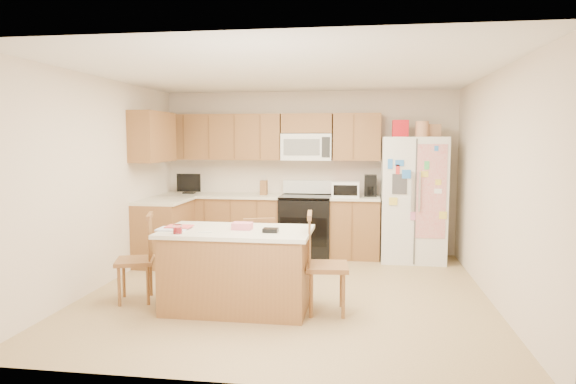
% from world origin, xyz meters
% --- Properties ---
extents(ground, '(4.50, 4.50, 0.00)m').
position_xyz_m(ground, '(0.00, 0.00, 0.00)').
color(ground, '#987C51').
rests_on(ground, ground).
extents(room_shell, '(4.60, 4.60, 2.52)m').
position_xyz_m(room_shell, '(0.00, 0.00, 1.44)').
color(room_shell, beige).
rests_on(room_shell, ground).
extents(cabinetry, '(3.36, 1.56, 2.15)m').
position_xyz_m(cabinetry, '(-0.98, 1.79, 0.91)').
color(cabinetry, olive).
rests_on(cabinetry, ground).
extents(stove, '(0.76, 0.65, 1.13)m').
position_xyz_m(stove, '(0.00, 1.94, 0.47)').
color(stove, black).
rests_on(stove, ground).
extents(refrigerator, '(0.90, 0.79, 2.04)m').
position_xyz_m(refrigerator, '(1.57, 1.87, 0.92)').
color(refrigerator, white).
rests_on(refrigerator, ground).
extents(island, '(1.57, 0.90, 0.93)m').
position_xyz_m(island, '(-0.43, -0.63, 0.42)').
color(island, olive).
rests_on(island, ground).
extents(windsor_chair_left, '(0.50, 0.51, 0.96)m').
position_xyz_m(windsor_chair_left, '(-1.58, -0.53, 0.45)').
color(windsor_chair_left, olive).
rests_on(windsor_chair_left, ground).
extents(windsor_chair_back, '(0.47, 0.46, 0.87)m').
position_xyz_m(windsor_chair_back, '(-0.36, 0.08, 0.41)').
color(windsor_chair_back, olive).
rests_on(windsor_chair_back, ground).
extents(windsor_chair_right, '(0.46, 0.48, 1.03)m').
position_xyz_m(windsor_chair_right, '(0.47, -0.61, 0.49)').
color(windsor_chair_right, olive).
rests_on(windsor_chair_right, ground).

